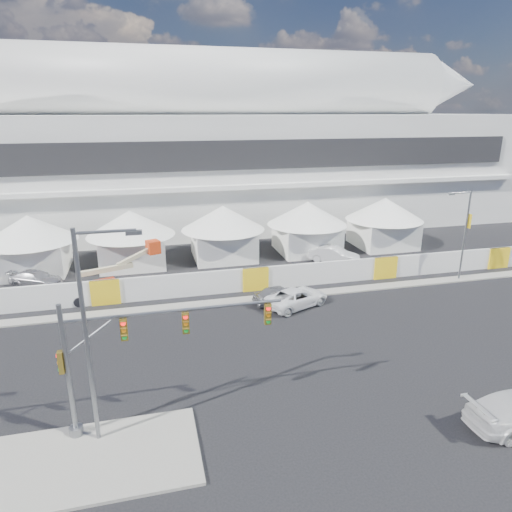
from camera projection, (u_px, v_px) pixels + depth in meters
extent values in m
plane|color=black|center=(210.00, 402.00, 23.70)|extent=(160.00, 160.00, 0.00)
cube|color=gray|center=(82.00, 462.00, 19.52)|extent=(10.00, 5.00, 0.15)
cube|color=gray|center=(416.00, 283.00, 39.86)|extent=(80.00, 1.20, 0.12)
cube|color=silver|center=(221.00, 168.00, 62.26)|extent=(80.00, 24.00, 14.00)
cube|color=black|center=(239.00, 155.00, 50.17)|extent=(68.00, 0.30, 3.20)
cube|color=silver|center=(240.00, 187.00, 51.00)|extent=(72.00, 0.80, 0.50)
cylinder|color=silver|center=(222.00, 83.00, 57.14)|extent=(57.60, 8.40, 8.40)
cylinder|color=silver|center=(237.00, 87.00, 57.73)|extent=(51.60, 6.80, 6.80)
cylinder|color=silver|center=(253.00, 90.00, 58.32)|extent=(45.60, 5.20, 5.20)
cone|color=silver|center=(450.00, 85.00, 64.64)|extent=(8.00, 7.60, 7.60)
cube|color=white|center=(33.00, 256.00, 42.43)|extent=(6.00, 6.00, 3.00)
cone|color=white|center=(29.00, 228.00, 41.62)|extent=(8.40, 8.40, 2.40)
cube|color=white|center=(133.00, 250.00, 44.51)|extent=(6.00, 6.00, 3.00)
cone|color=white|center=(130.00, 223.00, 43.69)|extent=(8.40, 8.40, 2.40)
cube|color=white|center=(223.00, 244.00, 46.59)|extent=(6.00, 6.00, 3.00)
cone|color=white|center=(223.00, 218.00, 45.77)|extent=(8.40, 8.40, 2.40)
cube|color=white|center=(306.00, 238.00, 48.67)|extent=(6.00, 6.00, 3.00)
cone|color=white|center=(307.00, 213.00, 47.85)|extent=(8.40, 8.40, 2.40)
cube|color=white|center=(383.00, 233.00, 50.74)|extent=(6.00, 6.00, 3.00)
cone|color=white|center=(385.00, 209.00, 49.93)|extent=(8.40, 8.40, 2.40)
cube|color=silver|center=(255.00, 279.00, 38.19)|extent=(70.00, 0.25, 2.00)
imported|color=#A2A2A6|center=(279.00, 295.00, 35.63)|extent=(2.36, 4.42, 1.43)
imported|color=white|center=(297.00, 297.00, 35.13)|extent=(4.23, 5.72, 1.44)
imported|color=silver|center=(334.00, 255.00, 45.17)|extent=(4.59, 4.81, 1.62)
imported|color=black|center=(430.00, 259.00, 44.42)|extent=(2.99, 4.25, 1.34)
imported|color=#BDBCC1|center=(36.00, 279.00, 39.19)|extent=(3.79, 5.02, 1.35)
cylinder|color=gray|center=(68.00, 372.00, 20.11)|extent=(0.22, 0.22, 6.52)
cylinder|color=gray|center=(76.00, 430.00, 21.04)|extent=(0.63, 0.63, 0.40)
cylinder|color=gray|center=(177.00, 311.00, 20.50)|extent=(9.77, 0.14, 0.14)
cube|color=#594714|center=(124.00, 329.00, 20.15)|extent=(0.32, 0.22, 1.05)
cube|color=#594714|center=(186.00, 323.00, 20.78)|extent=(0.32, 0.22, 1.05)
cube|color=#594714|center=(268.00, 314.00, 21.68)|extent=(0.32, 0.22, 1.05)
cube|color=#594714|center=(61.00, 362.00, 19.90)|extent=(0.22, 0.32, 1.05)
cylinder|color=slate|center=(87.00, 341.00, 19.39)|extent=(0.20, 0.20, 9.88)
cylinder|color=slate|center=(105.00, 232.00, 18.24)|extent=(2.42, 0.13, 0.13)
cube|color=slate|center=(134.00, 233.00, 18.53)|extent=(0.66, 0.27, 0.16)
cylinder|color=gray|center=(465.00, 236.00, 39.65)|extent=(0.16, 0.16, 8.06)
cylinder|color=gray|center=(461.00, 193.00, 38.25)|extent=(1.97, 0.11, 0.11)
cube|color=gray|center=(451.00, 194.00, 38.07)|extent=(0.54, 0.22, 0.13)
cube|color=yellow|center=(469.00, 221.00, 39.29)|extent=(0.03, 0.54, 1.25)
cube|color=#E64115|center=(92.00, 291.00, 36.57)|extent=(4.38, 3.04, 1.23)
cube|color=beige|center=(108.00, 271.00, 36.39)|extent=(4.11, 1.80, 0.39)
cube|color=beige|center=(139.00, 261.00, 36.75)|extent=(3.20, 1.43, 1.35)
cube|color=#E64115|center=(158.00, 253.00, 36.95)|extent=(1.28, 1.28, 1.11)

